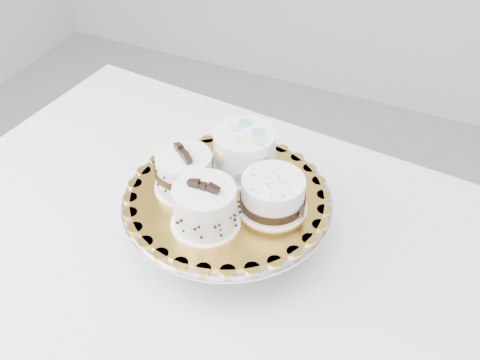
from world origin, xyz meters
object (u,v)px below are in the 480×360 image
at_px(cake_banded, 185,173).
at_px(cake_ribbon, 274,195).
at_px(cake_dots, 245,151).
at_px(cake_stand, 227,211).
at_px(cake_board, 227,197).
at_px(table, 222,273).
at_px(cake_swirl, 205,207).

xyz_separation_m(cake_banded, cake_ribbon, (0.15, 0.02, -0.00)).
height_order(cake_banded, cake_dots, cake_banded).
relative_size(cake_stand, cake_board, 1.09).
relative_size(cake_banded, cake_ribbon, 1.03).
distance_m(cake_banded, cake_ribbon, 0.15).
xyz_separation_m(table, cake_ribbon, (0.09, 0.02, 0.21)).
distance_m(table, cake_banded, 0.23).
height_order(cake_dots, cake_ribbon, cake_dots).
relative_size(table, cake_swirl, 10.85).
xyz_separation_m(cake_stand, cake_swirl, (-0.00, -0.07, 0.07)).
distance_m(table, cake_stand, 0.15).
relative_size(cake_swirl, cake_banded, 0.85).
distance_m(cake_stand, cake_ribbon, 0.10).
bearing_deg(cake_ribbon, cake_stand, 168.02).
bearing_deg(cake_stand, cake_swirl, -92.68).
bearing_deg(cake_dots, cake_stand, -85.79).
bearing_deg(cake_banded, table, 35.03).
relative_size(cake_board, cake_swirl, 2.91).
bearing_deg(cake_swirl, table, 93.34).
height_order(cake_stand, cake_ribbon, cake_ribbon).
height_order(table, cake_ribbon, cake_ribbon).
xyz_separation_m(table, cake_stand, (0.01, 0.01, 0.15)).
distance_m(cake_banded, cake_dots, 0.11).
height_order(table, cake_stand, cake_stand).
distance_m(cake_dots, cake_ribbon, 0.11).
xyz_separation_m(cake_stand, cake_banded, (-0.07, -0.01, 0.07)).
relative_size(cake_banded, cake_dots, 1.01).
relative_size(table, cake_dots, 9.39).
bearing_deg(cake_stand, cake_banded, -172.20).
xyz_separation_m(cake_board, cake_swirl, (-0.00, -0.07, 0.04)).
xyz_separation_m(cake_swirl, cake_banded, (-0.07, 0.06, -0.00)).
height_order(cake_board, cake_swirl, cake_swirl).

